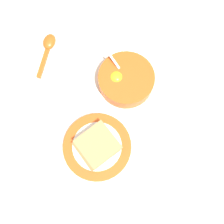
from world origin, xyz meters
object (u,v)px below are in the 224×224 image
Objects in this scene: toast_sandwich at (97,146)px; soup_spoon at (48,46)px; egg_bowl at (126,80)px; toast_plate at (97,147)px.

soup_spoon is at bearing -173.27° from toast_sandwich.
egg_bowl is 0.86× the size of toast_plate.
toast_plate is 1.52× the size of toast_sandwich.
egg_bowl is 0.29m from soup_spoon.
toast_plate is 1.37× the size of soup_spoon.
soup_spoon reaches higher than toast_plate.
toast_sandwich reaches higher than soup_spoon.
toast_sandwich is (0.17, -0.16, 0.01)m from egg_bowl.
toast_plate is at bearing -42.92° from egg_bowl.
soup_spoon is at bearing -136.29° from egg_bowl.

